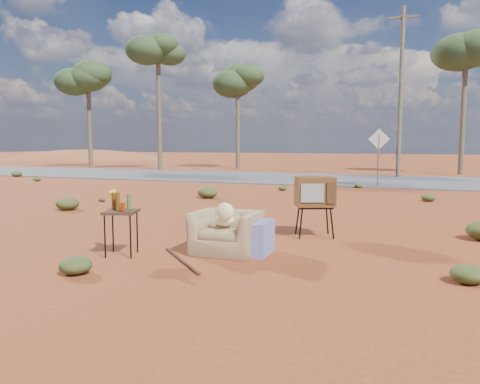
% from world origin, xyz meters
% --- Properties ---
extents(ground, '(140.00, 140.00, 0.00)m').
position_xyz_m(ground, '(0.00, 0.00, 0.00)').
color(ground, '#92401D').
rests_on(ground, ground).
extents(highway, '(140.00, 7.00, 0.04)m').
position_xyz_m(highway, '(0.00, 15.00, 0.02)').
color(highway, '#565659').
rests_on(highway, ground).
extents(dirt_mound, '(26.00, 18.00, 2.00)m').
position_xyz_m(dirt_mound, '(-30.00, 34.00, 0.00)').
color(dirt_mound, '#995825').
rests_on(dirt_mound, ground).
extents(armchair, '(1.14, 0.74, 0.84)m').
position_xyz_m(armchair, '(0.31, 0.21, 0.39)').
color(armchair, '#987A52').
rests_on(armchair, ground).
extents(tv_unit, '(0.80, 0.72, 1.06)m').
position_xyz_m(tv_unit, '(1.22, 1.87, 0.79)').
color(tv_unit, black).
rests_on(tv_unit, ground).
extents(side_table, '(0.59, 0.59, 0.94)m').
position_xyz_m(side_table, '(-1.19, -0.49, 0.69)').
color(side_table, '#3C2615').
rests_on(side_table, ground).
extents(rusty_bar, '(1.12, 1.14, 0.04)m').
position_xyz_m(rusty_bar, '(-0.16, -0.53, 0.02)').
color(rusty_bar, '#4C2014').
rests_on(rusty_bar, ground).
extents(road_sign, '(0.78, 0.06, 2.19)m').
position_xyz_m(road_sign, '(1.50, 12.00, 1.50)').
color(road_sign, brown).
rests_on(road_sign, ground).
extents(eucalyptus_far_left, '(3.20, 3.20, 7.10)m').
position_xyz_m(eucalyptus_far_left, '(-18.00, 20.00, 5.94)').
color(eucalyptus_far_left, brown).
rests_on(eucalyptus_far_left, ground).
extents(eucalyptus_left, '(3.20, 3.20, 8.10)m').
position_xyz_m(eucalyptus_left, '(-12.00, 19.00, 6.92)').
color(eucalyptus_left, brown).
rests_on(eucalyptus_left, ground).
extents(eucalyptus_near_left, '(3.20, 3.20, 6.60)m').
position_xyz_m(eucalyptus_near_left, '(-8.00, 22.00, 5.45)').
color(eucalyptus_near_left, brown).
rests_on(eucalyptus_near_left, ground).
extents(eucalyptus_center, '(3.20, 3.20, 7.60)m').
position_xyz_m(eucalyptus_center, '(5.00, 21.00, 6.43)').
color(eucalyptus_center, brown).
rests_on(eucalyptus_center, ground).
extents(utility_pole_center, '(1.40, 0.20, 8.00)m').
position_xyz_m(utility_pole_center, '(2.00, 17.50, 4.15)').
color(utility_pole_center, brown).
rests_on(utility_pole_center, ground).
extents(scrub_patch, '(17.49, 8.07, 0.33)m').
position_xyz_m(scrub_patch, '(-0.82, 4.41, 0.14)').
color(scrub_patch, '#3D4B20').
rests_on(scrub_patch, ground).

